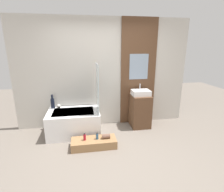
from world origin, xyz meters
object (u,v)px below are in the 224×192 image
(bathtub, at_px, (74,122))
(bottle_soap_primary, at_px, (85,137))
(wooden_step_bench, at_px, (94,143))
(vase_round_light, at_px, (59,106))
(bottle_soap_secondary, at_px, (97,136))
(sink, at_px, (141,93))
(vase_tall_dark, at_px, (53,103))

(bathtub, height_order, bottle_soap_primary, bathtub)
(wooden_step_bench, height_order, vase_round_light, vase_round_light)
(bottle_soap_secondary, bearing_deg, sink, 34.45)
(bathtub, bearing_deg, bottle_soap_primary, -70.89)
(wooden_step_bench, xyz_separation_m, vase_tall_dark, (-0.89, 0.95, 0.59))
(sink, distance_m, vase_round_light, 1.98)
(bathtub, distance_m, bottle_soap_secondary, 0.81)
(wooden_step_bench, xyz_separation_m, bottle_soap_primary, (-0.18, 0.00, 0.15))
(sink, xyz_separation_m, vase_tall_dark, (-2.09, 0.17, -0.20))
(sink, relative_size, vase_round_light, 4.58)
(vase_round_light, bearing_deg, bathtub, -39.88)
(sink, height_order, bottle_soap_secondary, sink)
(bottle_soap_primary, bearing_deg, sink, 29.44)
(bottle_soap_primary, bearing_deg, vase_tall_dark, 126.72)
(wooden_step_bench, height_order, bottle_soap_secondary, bottle_soap_secondary)
(vase_round_light, height_order, bottle_soap_primary, vase_round_light)
(wooden_step_bench, xyz_separation_m, bottle_soap_secondary, (0.07, 0.00, 0.14))
(sink, height_order, vase_round_light, sink)
(bathtub, relative_size, bottle_soap_secondary, 8.67)
(vase_tall_dark, height_order, bottle_soap_secondary, vase_tall_dark)
(bottle_soap_primary, height_order, bottle_soap_secondary, bottle_soap_primary)
(wooden_step_bench, distance_m, bottle_soap_secondary, 0.16)
(wooden_step_bench, relative_size, sink, 2.08)
(bathtub, xyz_separation_m, bottle_soap_primary, (0.23, -0.65, -0.04))
(sink, bearing_deg, wooden_step_bench, -147.06)
(vase_tall_dark, distance_m, vase_round_light, 0.16)
(wooden_step_bench, distance_m, vase_round_light, 1.31)
(vase_tall_dark, height_order, vase_round_light, vase_tall_dark)
(sink, distance_m, bottle_soap_secondary, 1.52)
(vase_round_light, bearing_deg, vase_tall_dark, 178.33)
(bathtub, distance_m, wooden_step_bench, 0.79)
(bathtub, xyz_separation_m, vase_tall_dark, (-0.48, 0.30, 0.40))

